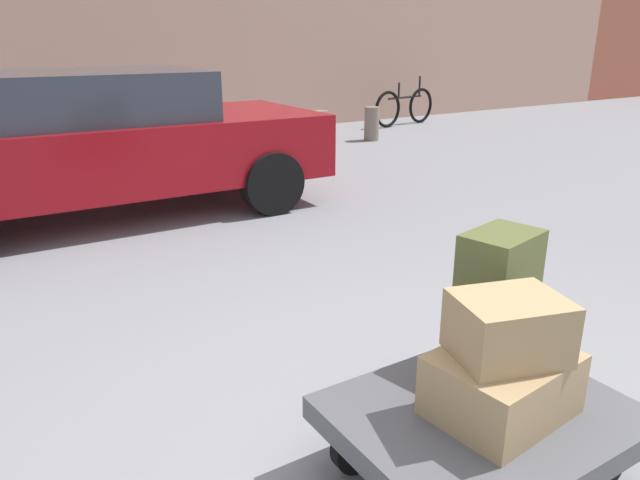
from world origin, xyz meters
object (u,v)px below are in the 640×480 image
Objects in this scene: suitcase_tan_center at (502,384)px; bicycle_leaning at (405,107)px; luggage_cart at (481,423)px; duffel_bag_tan_topmost_pile at (508,328)px; bollard_kerb_mid at (321,128)px; parked_car at (97,140)px; bollard_kerb_near at (241,136)px; bollard_kerb_far at (372,124)px; suitcase_olive_rear_left at (497,295)px.

suitcase_tan_center is 0.30× the size of bicycle_leaning.
suitcase_tan_center is at bearing -57.02° from luggage_cart.
duffel_bag_tan_topmost_pile is 0.68× the size of bollard_kerb_mid.
parked_car is (-0.35, 4.77, 0.49)m from luggage_cart.
luggage_cart is 2.13× the size of suitcase_tan_center.
bollard_kerb_near is 1.00× the size of bollard_kerb_mid.
duffel_bag_tan_topmost_pile is 0.22× the size of bicycle_leaning.
bollard_kerb_mid is (3.64, 7.07, -0.42)m from duffel_bag_tan_topmost_pile.
duffel_bag_tan_topmost_pile is at bearing -127.93° from bicycle_leaning.
bicycle_leaning is at bearing 68.87° from duffel_bag_tan_topmost_pile.
parked_car reaches higher than suitcase_tan_center.
bollard_kerb_near is at bearing 41.17° from parked_car.
bollard_kerb_mid is at bearing 79.55° from duffel_bag_tan_topmost_pile.
bollard_kerb_mid is 1.00× the size of bollard_kerb_far.
suitcase_olive_rear_left is (0.32, 0.34, 0.17)m from suitcase_tan_center.
bollard_kerb_mid is (3.67, 7.01, 0.02)m from luggage_cart.
bollard_kerb_near is at bearing 66.89° from suitcase_tan_center.
bicycle_leaning reaches higher than bollard_kerb_near.
bollard_kerb_near is (2.19, 7.07, -0.42)m from duffel_bag_tan_topmost_pile.
bollard_kerb_near is (2.22, 7.01, 0.02)m from luggage_cart.
bollard_kerb_mid is at bearing 180.00° from bollard_kerb_far.
duffel_bag_tan_topmost_pile reaches higher than luggage_cart.
duffel_bag_tan_topmost_pile reaches higher than bollard_kerb_near.
suitcase_olive_rear_left is 0.13× the size of parked_car.
luggage_cart is 7.36m from bollard_kerb_near.
duffel_bag_tan_topmost_pile is (0.00, 0.00, 0.24)m from suitcase_tan_center.
bollard_kerb_mid reaches higher than luggage_cart.
bollard_kerb_mid is (3.32, 6.73, -0.34)m from suitcase_olive_rear_left.
bollard_kerb_near is at bearing 180.00° from bollard_kerb_mid.
bicycle_leaning is at bearing 26.71° from parked_car.
suitcase_olive_rear_left is 1.01× the size of bollard_kerb_near.
duffel_bag_tan_topmost_pile is at bearing -146.28° from suitcase_olive_rear_left.
bicycle_leaning is 3.02m from bollard_kerb_mid.
bicycle_leaning is 2.09m from bollard_kerb_far.
duffel_bag_tan_topmost_pile is at bearing -107.22° from bollard_kerb_near.
duffel_bag_tan_topmost_pile is at bearing -57.02° from luggage_cart.
suitcase_tan_center is 4.84m from parked_car.
bollard_kerb_far is (4.70, 7.07, -0.17)m from suitcase_tan_center.
luggage_cart is 0.58m from suitcase_olive_rear_left.
suitcase_tan_center is 1.33× the size of duffel_bag_tan_topmost_pile.
duffel_bag_tan_topmost_pile reaches higher than bollard_kerb_mid.
luggage_cart is 1.93× the size of bollard_kerb_far.
bollard_kerb_near and bollard_kerb_far have the same top height.
suitcase_olive_rear_left is 0.47m from duffel_bag_tan_topmost_pile.
suitcase_tan_center is 0.12× the size of parked_car.
duffel_bag_tan_topmost_pile is (0.03, -0.05, 0.44)m from luggage_cart.
duffel_bag_tan_topmost_pile is 0.09× the size of parked_car.
suitcase_tan_center is at bearing -123.61° from bollard_kerb_far.
bollard_kerb_near is (2.57, 2.25, -0.47)m from parked_car.
bollard_kerb_far is (5.08, 2.25, -0.47)m from parked_car.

